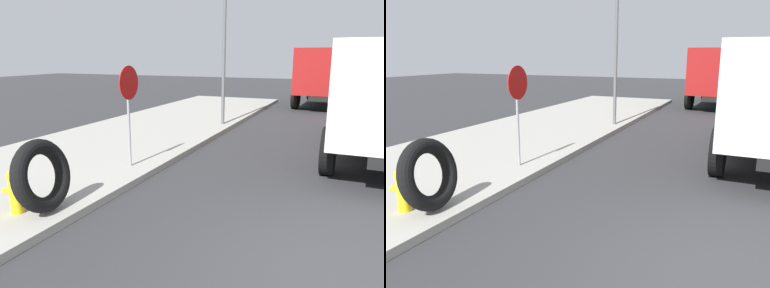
% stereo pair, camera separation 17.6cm
% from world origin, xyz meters
% --- Properties ---
extents(ground_plane, '(80.00, 80.00, 0.00)m').
position_xyz_m(ground_plane, '(0.00, 0.00, 0.00)').
color(ground_plane, '#2D2D30').
extents(fire_hydrant, '(0.24, 0.55, 0.75)m').
position_xyz_m(fire_hydrant, '(-0.04, 4.87, 0.55)').
color(fire_hydrant, yellow).
rests_on(fire_hydrant, sidewalk_curb).
extents(loose_tire, '(1.24, 0.55, 1.24)m').
position_xyz_m(loose_tire, '(0.17, 4.50, 0.77)').
color(loose_tire, black).
rests_on(loose_tire, sidewalk_curb).
extents(stop_sign, '(0.76, 0.08, 2.31)m').
position_xyz_m(stop_sign, '(3.03, 4.61, 1.76)').
color(stop_sign, gray).
rests_on(stop_sign, sidewalk_curb).
extents(dump_truck_green, '(7.11, 3.07, 3.00)m').
position_xyz_m(dump_truck_green, '(17.50, 1.30, 1.61)').
color(dump_truck_green, '#237033').
rests_on(dump_truck_green, ground).
extents(street_light_pole, '(0.12, 0.12, 5.23)m').
position_xyz_m(street_light_pole, '(9.12, 4.40, 2.77)').
color(street_light_pole, '#595B5E').
rests_on(street_light_pole, sidewalk_curb).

